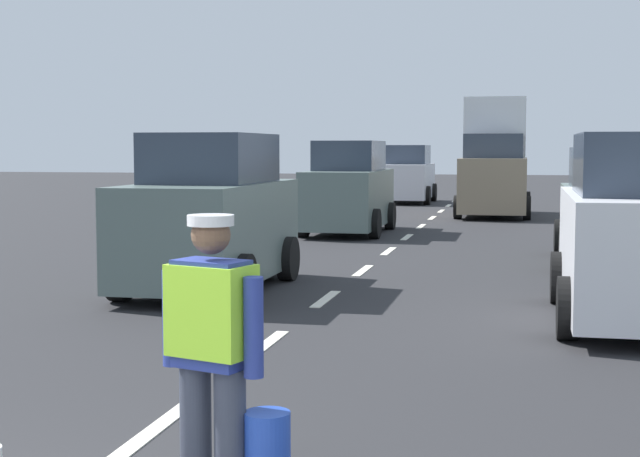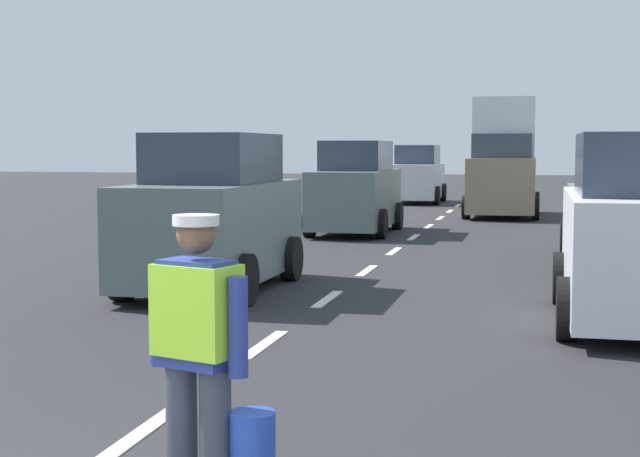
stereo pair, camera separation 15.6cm
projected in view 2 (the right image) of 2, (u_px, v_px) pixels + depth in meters
The scene contains 8 objects.
ground_plane at pixel (430, 226), 24.56m from camera, with size 96.00×96.00×0.00m, color #28282B.
lane_center_line at pixel (445, 215), 28.64m from camera, with size 0.14×46.40×0.01m.
road_worker at pixel (202, 347), 5.22m from camera, with size 0.77×0.41×1.67m.
delivery_truck at pixel (503, 162), 28.11m from camera, with size 2.16×4.60×3.54m.
car_oncoming_lead at pixel (213, 218), 13.40m from camera, with size 1.91×3.85×2.24m.
car_oncoming_third at pixel (417, 176), 34.78m from camera, with size 1.90×3.91×2.14m.
car_parked_far at pixel (621, 211), 16.28m from camera, with size 1.98×4.15×2.05m.
car_oncoming_second at pixel (356, 190), 22.36m from camera, with size 1.87×4.02×2.20m.
Camera 2 is at (2.73, -3.50, 2.04)m, focal length 52.64 mm.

